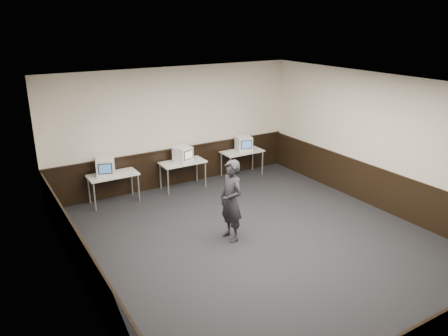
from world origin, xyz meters
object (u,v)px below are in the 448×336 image
object	(u,v)px
person	(231,201)
emac_right	(244,143)
emac_left	(105,167)
desk_center	(183,164)
desk_left	(113,177)
desk_right	(242,153)
emac_center	(183,154)

from	to	relation	value
person	emac_right	bearing A→B (deg)	141.15
person	emac_left	bearing A→B (deg)	-153.84
emac_left	desk_center	bearing A→B (deg)	17.39
desk_left	emac_right	size ratio (longest dim) A/B	2.30
desk_right	emac_right	bearing A→B (deg)	18.03
desk_center	desk_right	size ratio (longest dim) A/B	1.00
desk_left	person	size ratio (longest dim) A/B	0.70
desk_center	desk_right	xyz separation A→B (m)	(1.90, 0.00, 0.00)
desk_right	person	size ratio (longest dim) A/B	0.70
desk_left	emac_center	world-z (taller)	emac_center
desk_right	emac_right	size ratio (longest dim) A/B	2.30
emac_center	person	xyz separation A→B (m)	(-0.43, -3.11, -0.09)
desk_left	desk_right	distance (m)	3.80
emac_right	person	size ratio (longest dim) A/B	0.30
desk_left	person	bearing A→B (deg)	-64.32
emac_center	person	world-z (taller)	person
desk_right	emac_center	size ratio (longest dim) A/B	2.28
desk_left	desk_center	xyz separation A→B (m)	(1.90, 0.00, 0.00)
emac_right	desk_center	bearing A→B (deg)	-166.13
desk_left	emac_left	distance (m)	0.33
desk_left	emac_right	world-z (taller)	emac_right
emac_right	desk_right	bearing A→B (deg)	-148.66
desk_right	emac_left	size ratio (longest dim) A/B	2.13
desk_right	person	distance (m)	3.87
emac_center	desk_left	bearing A→B (deg)	161.88
emac_left	person	xyz separation A→B (m)	(1.64, -3.12, -0.11)
desk_center	emac_center	bearing A→B (deg)	38.79
emac_right	emac_center	bearing A→B (deg)	-166.62
emac_center	person	bearing A→B (deg)	-116.51
emac_left	emac_center	distance (m)	2.07
emac_left	person	distance (m)	3.53
desk_center	emac_left	distance (m)	2.07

